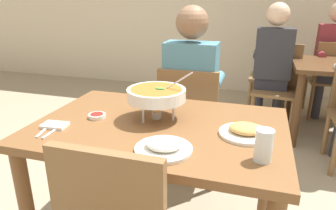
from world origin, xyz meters
The scene contains 16 objects.
dining_table_main centered at (0.00, 0.00, 0.64)m, with size 1.24×0.84×0.76m.
chair_diner_main centered at (0.00, 0.71, 0.51)m, with size 0.44×0.44×0.90m.
diner_main centered at (0.00, 0.74, 0.75)m, with size 0.40×0.45×1.31m.
curry_bowl centered at (-0.04, 0.07, 0.89)m, with size 0.33×0.30×0.26m.
rice_plate centered at (0.10, -0.26, 0.78)m, with size 0.24×0.24×0.06m.
appetizer_plate centered at (0.42, -0.01, 0.78)m, with size 0.24×0.24×0.06m.
sauce_dish centered at (-0.34, -0.01, 0.77)m, with size 0.09×0.09×0.02m.
napkin_folded centered at (-0.48, -0.18, 0.77)m, with size 0.12×0.08×0.02m, color white.
fork_utensil centered at (-0.50, -0.23, 0.76)m, with size 0.01×0.17×0.01m, color silver.
spoon_utensil centered at (-0.45, -0.23, 0.76)m, with size 0.01×0.17×0.01m, color silver.
drink_glass centered at (0.50, -0.23, 0.82)m, with size 0.07×0.07×0.13m.
chair_bg_left centered at (0.65, 1.98, 0.51)m, with size 0.49×0.49×0.90m.
chair_bg_right centered at (1.24, 2.42, 0.51)m, with size 0.47×0.47×0.90m.
chair_bg_corner centered at (0.67, 2.46, 0.51)m, with size 0.47×0.47×0.90m.
patron_bg_left centered at (0.58, 1.95, 0.75)m, with size 0.40×0.45×1.31m.
patron_bg_right centered at (1.23, 2.48, 0.75)m, with size 0.40×0.45×1.31m.
Camera 1 is at (0.45, -1.34, 1.36)m, focal length 32.80 mm.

